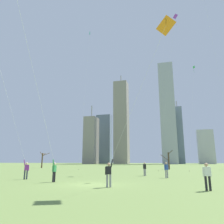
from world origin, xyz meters
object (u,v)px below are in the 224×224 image
bystander_watching_nearby (145,168)px  bare_tree_center (42,159)px  kite_flyer_midfield_left_yellow (39,104)px  bare_tree_leftmost (169,160)px  distant_kite_high_overhead_teal (88,54)px  kite_flyer_far_back_pink (21,151)px  distant_kite_drifting_left_purple (174,30)px  distant_kite_low_near_trees_green (193,82)px  distant_kite_drifting_right_white (205,0)px  bystander_far_off_by_trees (207,175)px  bystander_strolling_midfield (166,169)px  kite_flyer_foreground_left_orange (125,132)px

bystander_watching_nearby → bare_tree_center: (-29.84, 24.90, 1.40)m
kite_flyer_midfield_left_yellow → bare_tree_leftmost: (9.41, 35.01, -4.12)m
distant_kite_high_overhead_teal → bare_tree_leftmost: (15.63, 9.35, -22.44)m
kite_flyer_midfield_left_yellow → kite_flyer_far_back_pink: kite_flyer_midfield_left_yellow is taller
distant_kite_drifting_left_purple → bare_tree_leftmost: bearing=104.6°
distant_kite_low_near_trees_green → distant_kite_drifting_right_white: bearing=-85.0°
bare_tree_leftmost → bystander_far_off_by_trees: bearing=-86.0°
distant_kite_drifting_right_white → bare_tree_leftmost: bearing=112.5°
bystander_watching_nearby → distant_kite_drifting_right_white: bearing=27.9°
kite_flyer_midfield_left_yellow → distant_kite_high_overhead_teal: (-6.22, 25.66, 18.32)m
distant_kite_low_near_trees_green → distant_kite_drifting_left_purple: (-3.44, -5.65, 9.14)m
kite_flyer_far_back_pink → bystander_strolling_midfield: bearing=22.9°
distant_kite_drifting_left_purple → kite_flyer_midfield_left_yellow: bearing=-115.1°
kite_flyer_midfield_left_yellow → distant_kite_drifting_right_white: (16.50, 17.92, 20.66)m
kite_flyer_foreground_left_orange → distant_kite_low_near_trees_green: distant_kite_low_near_trees_green is taller
distant_kite_high_overhead_teal → distant_kite_drifting_right_white: 24.12m
distant_kite_drifting_right_white → bare_tree_center: distant_kite_drifting_right_white is taller
bystander_strolling_midfield → bare_tree_center: bearing=139.4°
bystander_far_off_by_trees → bare_tree_center: 51.34m
distant_kite_low_near_trees_green → kite_flyer_far_back_pink: bearing=-126.0°
kite_flyer_far_back_pink → distant_kite_drifting_right_white: 34.74m
distant_kite_high_overhead_teal → kite_flyer_foreground_left_orange: bearing=-62.8°
kite_flyer_midfield_left_yellow → bystander_strolling_midfield: bearing=46.4°
kite_flyer_foreground_left_orange → bystander_strolling_midfield: 10.07m
bystander_watching_nearby → bare_tree_center: 38.89m
bystander_far_off_by_trees → bystander_watching_nearby: (-5.16, 12.62, 0.00)m
kite_flyer_far_back_pink → bystander_far_off_by_trees: 16.73m
distant_kite_drifting_left_purple → bare_tree_center: bearing=160.9°
kite_flyer_foreground_left_orange → bystander_watching_nearby: (-0.05, 12.27, -2.82)m
bystander_far_off_by_trees → distant_kite_high_overhead_teal: size_ratio=0.06×
bystander_far_off_by_trees → bare_tree_center: bearing=133.0°
bystander_watching_nearby → bare_tree_leftmost: size_ratio=0.39×
bystander_watching_nearby → bystander_far_off_by_trees: bearing=-67.7°
distant_kite_drifting_right_white → distant_kite_high_overhead_teal: bearing=161.2°
bystander_strolling_midfield → distant_kite_drifting_right_white: bearing=48.5°
kite_flyer_far_back_pink → bare_tree_leftmost: 33.92m
bystander_far_off_by_trees → distant_kite_high_overhead_teal: (-18.07, 25.57, 23.54)m
distant_kite_low_near_trees_green → bare_tree_center: distant_kite_low_near_trees_green is taller
kite_flyer_midfield_left_yellow → kite_flyer_foreground_left_orange: bearing=3.8°
distant_kite_low_near_trees_green → kite_flyer_foreground_left_orange: bearing=-105.7°
bystander_far_off_by_trees → bystander_strolling_midfield: same height
distant_kite_drifting_left_purple → bare_tree_center: distant_kite_drifting_left_purple is taller
bystander_strolling_midfield → distant_kite_drifting_left_purple: bearing=80.5°
kite_flyer_midfield_left_yellow → distant_kite_low_near_trees_green: bearing=63.7°
kite_flyer_foreground_left_orange → distant_kite_low_near_trees_green: (8.61, 30.65, 14.19)m
distant_kite_low_near_trees_green → distant_kite_drifting_left_purple: 11.28m
kite_flyer_foreground_left_orange → bystander_watching_nearby: bearing=90.2°
distant_kite_high_overhead_teal → bare_tree_center: 30.33m
distant_kite_drifting_left_purple → bare_tree_leftmost: distant_kite_drifting_left_purple is taller
bystander_far_off_by_trees → distant_kite_low_near_trees_green: bearing=83.6°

